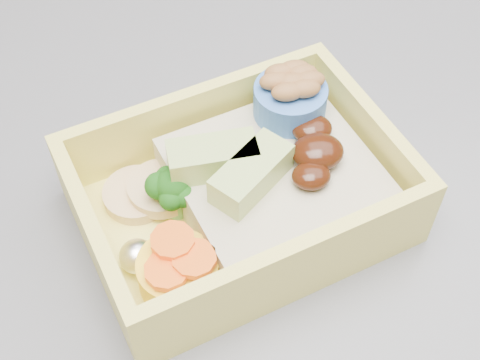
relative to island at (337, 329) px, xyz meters
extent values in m
cube|color=brown|center=(0.00, 0.00, -0.02)|extent=(1.20, 0.80, 0.88)
cube|color=#3A3A3F|center=(0.00, 0.00, 0.44)|extent=(1.24, 0.84, 0.04)
cube|color=#EEE162|center=(-0.15, -0.13, 0.46)|extent=(0.22, 0.18, 0.01)
cube|color=#EEE162|center=(-0.17, -0.07, 0.49)|extent=(0.18, 0.07, 0.04)
cube|color=#EEE162|center=(-0.13, -0.19, 0.49)|extent=(0.18, 0.07, 0.04)
cube|color=#EEE162|center=(-0.06, -0.10, 0.49)|extent=(0.04, 0.11, 0.04)
cube|color=#EEE162|center=(-0.23, -0.16, 0.49)|extent=(0.04, 0.11, 0.04)
cube|color=tan|center=(-0.12, -0.12, 0.48)|extent=(0.14, 0.13, 0.03)
ellipsoid|color=black|center=(-0.10, -0.12, 0.50)|extent=(0.04, 0.03, 0.02)
ellipsoid|color=black|center=(-0.10, -0.10, 0.50)|extent=(0.03, 0.03, 0.01)
ellipsoid|color=black|center=(-0.11, -0.14, 0.50)|extent=(0.03, 0.03, 0.01)
cube|color=#ABC667|center=(-0.14, -0.13, 0.50)|extent=(0.05, 0.05, 0.02)
cube|color=#ABC667|center=(-0.16, -0.12, 0.50)|extent=(0.05, 0.03, 0.02)
cylinder|color=#66A458|center=(-0.18, -0.13, 0.47)|extent=(0.01, 0.01, 0.02)
sphere|color=#185413|center=(-0.18, -0.13, 0.49)|extent=(0.02, 0.02, 0.02)
sphere|color=#185413|center=(-0.18, -0.12, 0.49)|extent=(0.02, 0.02, 0.02)
sphere|color=#185413|center=(-0.19, -0.12, 0.49)|extent=(0.02, 0.02, 0.02)
sphere|color=#185413|center=(-0.18, -0.13, 0.49)|extent=(0.01, 0.01, 0.01)
sphere|color=#185413|center=(-0.19, -0.13, 0.49)|extent=(0.01, 0.01, 0.01)
sphere|color=#185413|center=(-0.19, -0.12, 0.49)|extent=(0.01, 0.01, 0.01)
cylinder|color=yellow|center=(-0.19, -0.17, 0.48)|extent=(0.04, 0.04, 0.02)
cylinder|color=#FF6215|center=(-0.19, -0.17, 0.49)|extent=(0.02, 0.02, 0.00)
cylinder|color=#FF6215|center=(-0.19, -0.18, 0.49)|extent=(0.02, 0.02, 0.00)
cylinder|color=#FF6215|center=(-0.18, -0.18, 0.49)|extent=(0.02, 0.02, 0.00)
cylinder|color=#FF6215|center=(-0.19, -0.16, 0.50)|extent=(0.02, 0.02, 0.00)
cylinder|color=tan|center=(-0.21, -0.11, 0.47)|extent=(0.04, 0.04, 0.01)
cylinder|color=tan|center=(-0.19, -0.11, 0.48)|extent=(0.04, 0.04, 0.01)
ellipsoid|color=white|center=(-0.18, -0.09, 0.48)|extent=(0.02, 0.02, 0.02)
ellipsoid|color=white|center=(-0.21, -0.16, 0.48)|extent=(0.02, 0.02, 0.02)
cylinder|color=#3C72CC|center=(-0.11, -0.08, 0.51)|extent=(0.04, 0.04, 0.02)
ellipsoid|color=brown|center=(-0.11, -0.08, 0.52)|extent=(0.02, 0.02, 0.01)
ellipsoid|color=brown|center=(-0.10, -0.07, 0.52)|extent=(0.02, 0.02, 0.01)
ellipsoid|color=brown|center=(-0.12, -0.08, 0.52)|extent=(0.02, 0.02, 0.01)
ellipsoid|color=brown|center=(-0.10, -0.09, 0.52)|extent=(0.02, 0.02, 0.01)
ellipsoid|color=brown|center=(-0.11, -0.09, 0.52)|extent=(0.02, 0.02, 0.01)
ellipsoid|color=brown|center=(-0.10, -0.08, 0.52)|extent=(0.02, 0.02, 0.01)
ellipsoid|color=brown|center=(-0.11, -0.07, 0.52)|extent=(0.02, 0.02, 0.01)
ellipsoid|color=brown|center=(-0.10, -0.07, 0.52)|extent=(0.02, 0.02, 0.01)
camera|label=1|loc=(-0.18, -0.36, 0.79)|focal=50.00mm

